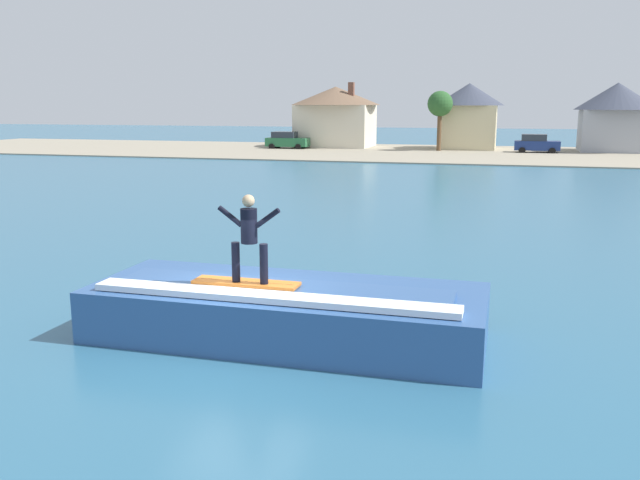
% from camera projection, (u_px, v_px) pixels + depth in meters
% --- Properties ---
extents(ground_plane, '(260.00, 260.00, 0.00)m').
position_uv_depth(ground_plane, '(237.00, 344.00, 13.19)').
color(ground_plane, '#2D5F7C').
extents(wave_crest, '(7.86, 3.02, 1.18)m').
position_uv_depth(wave_crest, '(286.00, 311.00, 13.45)').
color(wave_crest, '#2F558C').
rests_on(wave_crest, ground_plane).
extents(surfboard, '(2.12, 0.53, 0.06)m').
position_uv_depth(surfboard, '(246.00, 283.00, 13.11)').
color(surfboard, orange).
rests_on(surfboard, wave_crest).
extents(surfer, '(1.27, 0.32, 1.72)m').
position_uv_depth(surfer, '(249.00, 234.00, 12.81)').
color(surfer, black).
rests_on(surfer, surfboard).
extents(shoreline_bank, '(120.00, 24.96, 0.11)m').
position_uv_depth(shoreline_bank, '(455.00, 153.00, 64.70)').
color(shoreline_bank, gray).
rests_on(shoreline_bank, ground_plane).
extents(car_near_shore, '(4.48, 2.18, 1.86)m').
position_uv_depth(car_near_shore, '(287.00, 140.00, 71.10)').
color(car_near_shore, '#23663D').
rests_on(car_near_shore, ground_plane).
extents(car_far_shore, '(4.24, 2.15, 1.86)m').
position_uv_depth(car_far_shore, '(536.00, 144.00, 64.97)').
color(car_far_shore, navy).
rests_on(car_far_shore, ground_plane).
extents(house_with_chimney, '(9.84, 9.84, 7.02)m').
position_uv_depth(house_with_chimney, '(336.00, 113.00, 73.66)').
color(house_with_chimney, beige).
rests_on(house_with_chimney, ground_plane).
extents(house_gabled_white, '(8.00, 8.00, 6.78)m').
position_uv_depth(house_gabled_white, '(616.00, 112.00, 65.50)').
color(house_gabled_white, '#9EA3AD').
rests_on(house_gabled_white, ground_plane).
extents(house_small_cottage, '(7.20, 7.20, 6.86)m').
position_uv_depth(house_small_cottage, '(469.00, 113.00, 69.92)').
color(house_small_cottage, beige).
rests_on(house_small_cottage, ground_plane).
extents(tree_tall_bare, '(2.52, 2.52, 6.02)m').
position_uv_depth(tree_tall_bare, '(440.00, 105.00, 66.63)').
color(tree_tall_bare, brown).
rests_on(tree_tall_bare, ground_plane).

